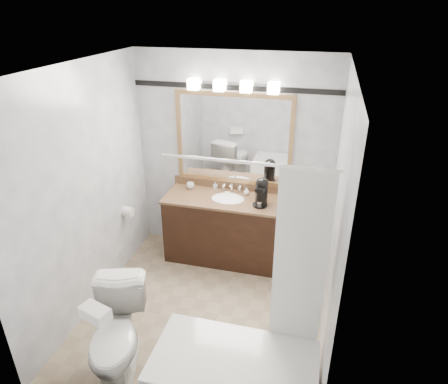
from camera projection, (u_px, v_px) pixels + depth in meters
The scene contains 14 objects.
room at pixel (202, 207), 3.69m from camera, with size 2.42×2.62×2.52m.
vanity at pixel (228, 228), 4.92m from camera, with size 1.53×0.58×0.97m.
mirror at pixel (233, 139), 4.70m from camera, with size 1.40×0.04×1.10m.
vanity_light_bar at pixel (233, 86), 4.37m from camera, with size 1.02×0.14×0.12m.
accent_stripe at pixel (234, 87), 4.45m from camera, with size 2.40×0.01×0.06m, color black.
bathtub at pixel (237, 373), 3.20m from camera, with size 1.30×0.75×1.96m.
tp_roll at pixel (128, 212), 4.76m from camera, with size 0.12×0.12×0.11m, color white.
toilet at pixel (117, 336), 3.38m from camera, with size 0.46×0.80×0.82m, color white.
tissue_box at pixel (95, 313), 2.99m from camera, with size 0.23×0.13×0.09m, color white.
coffee_maker at pixel (262, 191), 4.54m from camera, with size 0.17×0.21×0.33m.
cup_left at pixel (190, 186), 4.98m from camera, with size 0.10×0.10×0.07m, color white.
soap_bottle_a at pixel (215, 186), 4.96m from camera, with size 0.04×0.04×0.09m, color white.
soap_bottle_b at pixel (246, 191), 4.82m from camera, with size 0.07×0.07×0.09m, color white.
soap_bar at pixel (227, 193), 4.85m from camera, with size 0.07×0.04×0.02m, color #ECEBC2.
Camera 1 is at (1.01, -3.11, 2.98)m, focal length 32.00 mm.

